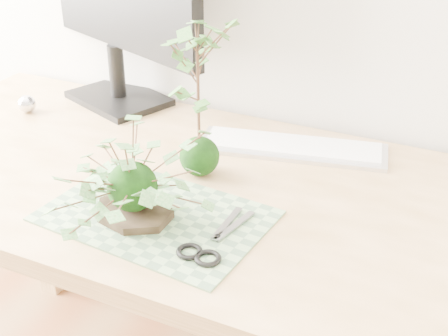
{
  "coord_description": "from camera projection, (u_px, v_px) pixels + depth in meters",
  "views": [
    {
      "loc": [
        0.42,
        0.27,
        1.37
      ],
      "look_at": [
        0.0,
        1.14,
        0.84
      ],
      "focal_mm": 50.0,
      "sensor_mm": 36.0,
      "label": 1
    }
  ],
  "objects": [
    {
      "name": "foil_ball",
      "position": [
        27.0,
        104.0,
        1.56
      ],
      "size": [
        0.04,
        0.04,
        0.04
      ],
      "primitive_type": "sphere",
      "color": "silver",
      "rests_on": "desk"
    },
    {
      "name": "maple_kokedama",
      "position": [
        197.0,
        63.0,
        1.18
      ],
      "size": [
        0.23,
        0.23,
        0.34
      ],
      "rotation": [
        0.0,
        0.0,
        0.34
      ],
      "color": "black",
      "rests_on": "desk"
    },
    {
      "name": "keyboard",
      "position": [
        292.0,
        147.0,
        1.38
      ],
      "size": [
        0.43,
        0.21,
        0.02
      ],
      "rotation": [
        0.0,
        0.0,
        0.21
      ],
      "color": "silver",
      "rests_on": "desk"
    },
    {
      "name": "desk",
      "position": [
        209.0,
        221.0,
        1.29
      ],
      "size": [
        1.6,
        0.7,
        0.74
      ],
      "color": "#DDB584",
      "rests_on": "ground_plane"
    },
    {
      "name": "cutting_mat",
      "position": [
        156.0,
        216.0,
        1.15
      ],
      "size": [
        0.42,
        0.3,
        0.0
      ],
      "primitive_type": "cube",
      "rotation": [
        0.0,
        0.0,
        -0.09
      ],
      "color": "#4B6D4D",
      "rests_on": "desk"
    },
    {
      "name": "stone_dish",
      "position": [
        134.0,
        212.0,
        1.14
      ],
      "size": [
        0.19,
        0.19,
        0.01
      ],
      "primitive_type": "cylinder",
      "rotation": [
        0.0,
        0.0,
        -0.24
      ],
      "color": "black",
      "rests_on": "cutting_mat"
    },
    {
      "name": "ivy_kokedama",
      "position": [
        130.0,
        165.0,
        1.09
      ],
      "size": [
        0.28,
        0.28,
        0.18
      ],
      "rotation": [
        0.0,
        0.0,
        -0.11
      ],
      "color": "black",
      "rests_on": "stone_dish"
    },
    {
      "name": "scissors",
      "position": [
        207.0,
        248.0,
        1.05
      ],
      "size": [
        0.09,
        0.19,
        0.01
      ],
      "rotation": [
        0.0,
        0.0,
        -0.1
      ],
      "color": "gray",
      "rests_on": "cutting_mat"
    }
  ]
}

